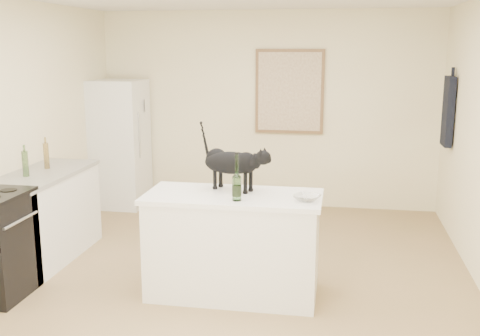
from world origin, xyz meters
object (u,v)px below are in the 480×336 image
(fridge, at_px, (119,144))
(glass_bowl, at_px, (307,198))
(wine_bottle, at_px, (237,180))
(black_cat, at_px, (232,166))

(fridge, height_order, glass_bowl, fridge)
(wine_bottle, bearing_deg, glass_bowl, 8.18)
(fridge, distance_m, glass_bowl, 3.77)
(fridge, bearing_deg, glass_bowl, -44.75)
(black_cat, distance_m, wine_bottle, 0.35)
(fridge, relative_size, wine_bottle, 4.87)
(fridge, bearing_deg, black_cat, -50.12)
(glass_bowl, bearing_deg, wine_bottle, -171.82)
(black_cat, distance_m, glass_bowl, 0.74)
(black_cat, relative_size, glass_bowl, 2.94)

